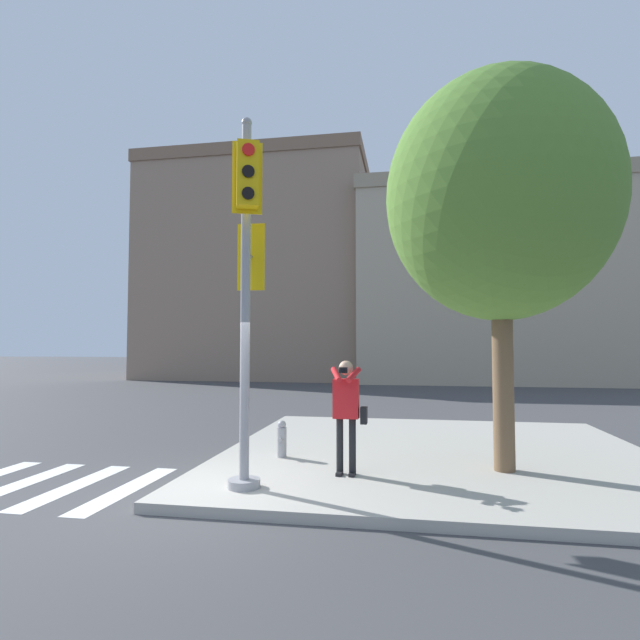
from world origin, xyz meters
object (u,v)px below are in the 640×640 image
object	(u,v)px
traffic_signal_pole	(248,269)
person_photographer	(347,406)
fire_hydrant	(282,439)
street_tree	(500,198)

from	to	relation	value
traffic_signal_pole	person_photographer	size ratio (longest dim) A/B	3.03
traffic_signal_pole	person_photographer	world-z (taller)	traffic_signal_pole
fire_hydrant	person_photographer	bearing A→B (deg)	-37.46
person_photographer	street_tree	bearing A→B (deg)	15.19
street_tree	fire_hydrant	bearing A→B (deg)	174.97
traffic_signal_pole	street_tree	size ratio (longest dim) A/B	0.82
street_tree	fire_hydrant	xyz separation A→B (m)	(-3.79, 0.33, -4.14)
traffic_signal_pole	street_tree	world-z (taller)	street_tree
street_tree	person_photographer	bearing A→B (deg)	-164.81
street_tree	fire_hydrant	distance (m)	5.62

